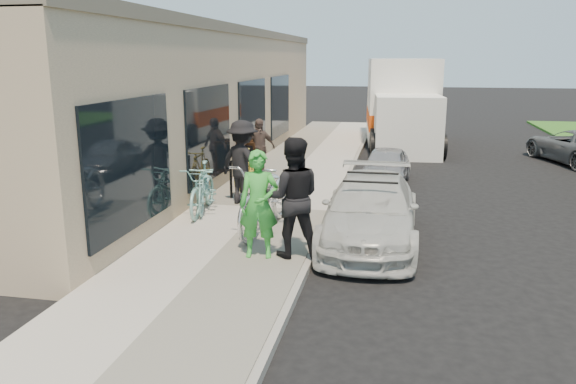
{
  "coord_description": "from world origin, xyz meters",
  "views": [
    {
      "loc": [
        0.92,
        -8.57,
        3.35
      ],
      "look_at": [
        -0.96,
        0.82,
        1.05
      ],
      "focal_mm": 35.0,
      "sensor_mm": 36.0,
      "label": 1
    }
  ],
  "objects_px": {
    "bike_rack": "(236,173)",
    "man_standing": "(292,198)",
    "cruiser_bike_a": "(204,187)",
    "cruiser_bike_c": "(244,169)",
    "cruiser_bike_b": "(203,189)",
    "sedan_silver": "(385,167)",
    "far_car_gray": "(576,146)",
    "tandem_bike": "(266,196)",
    "moving_truck": "(402,107)",
    "sandwich_board": "(250,158)",
    "bystander_a": "(243,163)",
    "woman_rider": "(259,204)",
    "bystander_b": "(259,148)",
    "sedan_white": "(371,210)"
  },
  "relations": [
    {
      "from": "bike_rack",
      "to": "man_standing",
      "type": "height_order",
      "value": "man_standing"
    },
    {
      "from": "bike_rack",
      "to": "cruiser_bike_a",
      "type": "height_order",
      "value": "cruiser_bike_a"
    },
    {
      "from": "bike_rack",
      "to": "cruiser_bike_c",
      "type": "height_order",
      "value": "cruiser_bike_c"
    },
    {
      "from": "cruiser_bike_b",
      "to": "bike_rack",
      "type": "bearing_deg",
      "value": 74.54
    },
    {
      "from": "sedan_silver",
      "to": "far_car_gray",
      "type": "xyz_separation_m",
      "value": [
        6.0,
        4.52,
        0.04
      ]
    },
    {
      "from": "tandem_bike",
      "to": "man_standing",
      "type": "relative_size",
      "value": 1.29
    },
    {
      "from": "cruiser_bike_b",
      "to": "sedan_silver",
      "type": "bearing_deg",
      "value": 41.86
    },
    {
      "from": "moving_truck",
      "to": "cruiser_bike_b",
      "type": "xyz_separation_m",
      "value": [
        -4.06,
        -11.45,
        -0.81
      ]
    },
    {
      "from": "man_standing",
      "to": "cruiser_bike_c",
      "type": "relative_size",
      "value": 1.23
    },
    {
      "from": "cruiser_bike_b",
      "to": "sandwich_board",
      "type": "bearing_deg",
      "value": 83.87
    },
    {
      "from": "tandem_bike",
      "to": "bystander_a",
      "type": "xyz_separation_m",
      "value": [
        -0.97,
        1.82,
        0.27
      ]
    },
    {
      "from": "sandwich_board",
      "to": "moving_truck",
      "type": "xyz_separation_m",
      "value": [
        4.06,
        7.56,
        0.82
      ]
    },
    {
      "from": "moving_truck",
      "to": "cruiser_bike_c",
      "type": "bearing_deg",
      "value": -117.56
    },
    {
      "from": "far_car_gray",
      "to": "cruiser_bike_c",
      "type": "xyz_separation_m",
      "value": [
        -9.45,
        -6.19,
        0.09
      ]
    },
    {
      "from": "woman_rider",
      "to": "bystander_b",
      "type": "bearing_deg",
      "value": 95.86
    },
    {
      "from": "sedan_silver",
      "to": "moving_truck",
      "type": "relative_size",
      "value": 0.43
    },
    {
      "from": "sedan_white",
      "to": "man_standing",
      "type": "relative_size",
      "value": 2.12
    },
    {
      "from": "sandwich_board",
      "to": "cruiser_bike_b",
      "type": "xyz_separation_m",
      "value": [
        0.01,
        -3.89,
        0.01
      ]
    },
    {
      "from": "woman_rider",
      "to": "bystander_b",
      "type": "height_order",
      "value": "woman_rider"
    },
    {
      "from": "sandwich_board",
      "to": "sedan_silver",
      "type": "xyz_separation_m",
      "value": [
        3.69,
        0.21,
        -0.14
      ]
    },
    {
      "from": "far_car_gray",
      "to": "cruiser_bike_a",
      "type": "bearing_deg",
      "value": 23.6
    },
    {
      "from": "sandwich_board",
      "to": "far_car_gray",
      "type": "distance_m",
      "value": 10.78
    },
    {
      "from": "cruiser_bike_a",
      "to": "bystander_b",
      "type": "relative_size",
      "value": 1.08
    },
    {
      "from": "woman_rider",
      "to": "tandem_bike",
      "type": "bearing_deg",
      "value": 90.38
    },
    {
      "from": "sedan_white",
      "to": "bystander_b",
      "type": "distance_m",
      "value": 5.71
    },
    {
      "from": "cruiser_bike_b",
      "to": "far_car_gray",
      "type": "bearing_deg",
      "value": 35.46
    },
    {
      "from": "man_standing",
      "to": "sedan_white",
      "type": "bearing_deg",
      "value": -143.04
    },
    {
      "from": "bike_rack",
      "to": "bystander_b",
      "type": "bearing_deg",
      "value": 90.05
    },
    {
      "from": "tandem_bike",
      "to": "bystander_b",
      "type": "relative_size",
      "value": 1.59
    },
    {
      "from": "far_car_gray",
      "to": "bystander_a",
      "type": "height_order",
      "value": "bystander_a"
    },
    {
      "from": "bike_rack",
      "to": "sedan_silver",
      "type": "distance_m",
      "value": 4.25
    },
    {
      "from": "bike_rack",
      "to": "cruiser_bike_c",
      "type": "xyz_separation_m",
      "value": [
        -0.03,
        0.85,
        -0.05
      ]
    },
    {
      "from": "moving_truck",
      "to": "man_standing",
      "type": "relative_size",
      "value": 3.5
    },
    {
      "from": "tandem_bike",
      "to": "cruiser_bike_a",
      "type": "relative_size",
      "value": 1.48
    },
    {
      "from": "woman_rider",
      "to": "moving_truck",
      "type": "bearing_deg",
      "value": 72.5
    },
    {
      "from": "tandem_bike",
      "to": "man_standing",
      "type": "bearing_deg",
      "value": -52.9
    },
    {
      "from": "bystander_a",
      "to": "moving_truck",
      "type": "bearing_deg",
      "value": -80.74
    },
    {
      "from": "sedan_silver",
      "to": "cruiser_bike_a",
      "type": "bearing_deg",
      "value": -128.4
    },
    {
      "from": "moving_truck",
      "to": "man_standing",
      "type": "xyz_separation_m",
      "value": [
        -1.71,
        -13.69,
        -0.33
      ]
    },
    {
      "from": "sedan_silver",
      "to": "tandem_bike",
      "type": "xyz_separation_m",
      "value": [
        -2.08,
        -5.05,
        0.32
      ]
    },
    {
      "from": "sedan_white",
      "to": "man_standing",
      "type": "xyz_separation_m",
      "value": [
        -1.2,
        -1.4,
        0.53
      ]
    },
    {
      "from": "bystander_a",
      "to": "bike_rack",
      "type": "bearing_deg",
      "value": -35.03
    },
    {
      "from": "sedan_silver",
      "to": "woman_rider",
      "type": "xyz_separation_m",
      "value": [
        -1.85,
        -6.5,
        0.53
      ]
    },
    {
      "from": "sedan_white",
      "to": "moving_truck",
      "type": "relative_size",
      "value": 0.61
    },
    {
      "from": "bike_rack",
      "to": "moving_truck",
      "type": "height_order",
      "value": "moving_truck"
    },
    {
      "from": "tandem_bike",
      "to": "cruiser_bike_c",
      "type": "relative_size",
      "value": 1.59
    },
    {
      "from": "man_standing",
      "to": "cruiser_bike_a",
      "type": "bearing_deg",
      "value": -57.32
    },
    {
      "from": "sedan_white",
      "to": "cruiser_bike_a",
      "type": "bearing_deg",
      "value": 164.74
    },
    {
      "from": "sedan_white",
      "to": "bystander_b",
      "type": "height_order",
      "value": "bystander_b"
    },
    {
      "from": "sedan_white",
      "to": "sedan_silver",
      "type": "height_order",
      "value": "sedan_white"
    }
  ]
}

